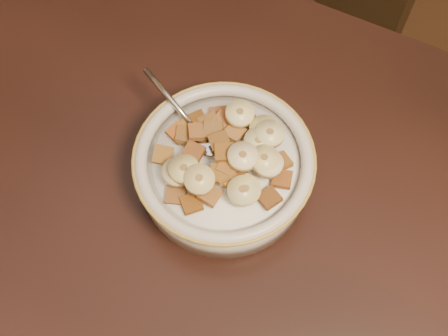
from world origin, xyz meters
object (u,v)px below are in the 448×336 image
at_px(cereal_bowl, 224,171).
at_px(spoon, 206,141).
at_px(chair, 292,47).
at_px(table, 92,274).

relative_size(cereal_bowl, spoon, 4.17).
xyz_separation_m(cereal_bowl, spoon, (-0.03, 0.01, 0.03)).
bearing_deg(spoon, cereal_bowl, 90.00).
distance_m(chair, cereal_bowl, 0.57).
xyz_separation_m(table, spoon, (0.06, 0.17, 0.07)).
relative_size(table, spoon, 31.42).
bearing_deg(cereal_bowl, table, -119.15).
distance_m(table, cereal_bowl, 0.18).
bearing_deg(cereal_bowl, spoon, 155.16).
height_order(table, spoon, spoon).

